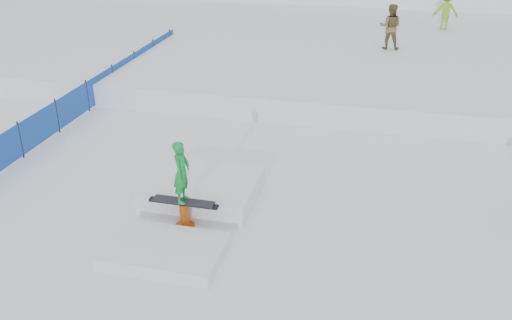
% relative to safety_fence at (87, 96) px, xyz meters
% --- Properties ---
extents(ground, '(120.00, 120.00, 0.00)m').
position_rel_safety_fence_xyz_m(ground, '(6.50, -6.60, -0.55)').
color(ground, white).
extents(snow_midrise, '(50.00, 18.00, 0.80)m').
position_rel_safety_fence_xyz_m(snow_midrise, '(6.50, 9.40, -0.15)').
color(snow_midrise, white).
rests_on(snow_midrise, ground).
extents(safety_fence, '(0.05, 16.00, 1.10)m').
position_rel_safety_fence_xyz_m(safety_fence, '(0.00, 0.00, 0.00)').
color(safety_fence, '#1A47A9').
rests_on(safety_fence, ground).
extents(walker_olive, '(0.92, 0.72, 1.84)m').
position_rel_safety_fence_xyz_m(walker_olive, '(9.70, 7.70, 1.17)').
color(walker_olive, brown).
rests_on(walker_olive, snow_midrise).
extents(walker_ygreen, '(1.15, 0.68, 1.77)m').
position_rel_safety_fence_xyz_m(walker_ygreen, '(12.13, 11.92, 1.14)').
color(walker_ygreen, '#80B31F').
rests_on(walker_ygreen, snow_midrise).
extents(jib_rail_feature, '(2.60, 4.40, 2.11)m').
position_rel_safety_fence_xyz_m(jib_rail_feature, '(5.73, -5.59, -0.25)').
color(jib_rail_feature, white).
rests_on(jib_rail_feature, ground).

